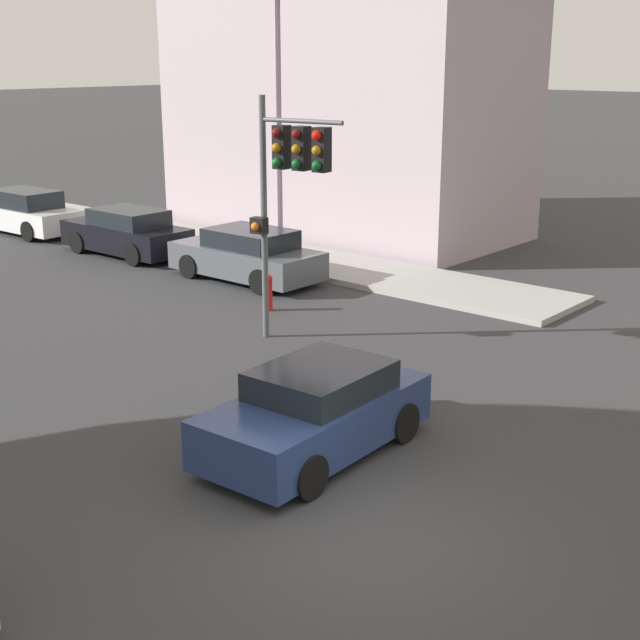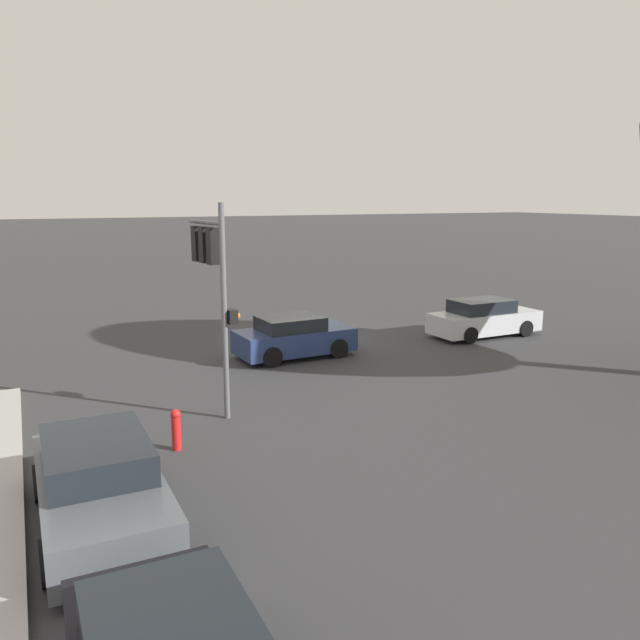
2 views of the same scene
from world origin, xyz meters
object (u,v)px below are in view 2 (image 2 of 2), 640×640
crossing_car_0 (294,337)px  crossing_car_1 (484,319)px  parked_car_0 (99,485)px  traffic_signal (213,263)px  fire_hydrant (176,428)px

crossing_car_0 → crossing_car_1: bearing=-4.5°
crossing_car_1 → parked_car_0: bearing=-151.4°
parked_car_0 → traffic_signal: bearing=143.9°
traffic_signal → crossing_car_0: (-3.94, -4.12, -3.11)m
crossing_car_0 → fire_hydrant: bearing=-133.8°
fire_hydrant → parked_car_0: bearing=54.2°
crossing_car_0 → fire_hydrant: crossing_car_0 is taller
traffic_signal → parked_car_0: size_ratio=1.18×
crossing_car_1 → traffic_signal: bearing=-162.7°
crossing_car_1 → fire_hydrant: crossing_car_1 is taller
parked_car_0 → fire_hydrant: 3.20m
parked_car_0 → fire_hydrant: parked_car_0 is taller
crossing_car_0 → parked_car_0: 11.53m
traffic_signal → crossing_car_0: 6.49m
traffic_signal → fire_hydrant: bearing=-132.3°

